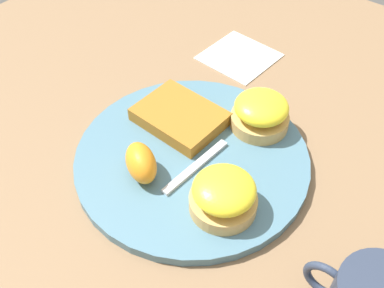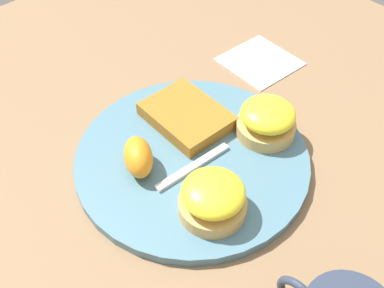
{
  "view_description": "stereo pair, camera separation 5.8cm",
  "coord_description": "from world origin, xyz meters",
  "px_view_note": "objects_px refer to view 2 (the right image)",
  "views": [
    {
      "loc": [
        -0.24,
        0.31,
        0.45
      ],
      "look_at": [
        0.0,
        0.0,
        0.03
      ],
      "focal_mm": 42.0,
      "sensor_mm": 36.0,
      "label": 1
    },
    {
      "loc": [
        -0.28,
        0.27,
        0.45
      ],
      "look_at": [
        0.0,
        0.0,
        0.03
      ],
      "focal_mm": 42.0,
      "sensor_mm": 36.0,
      "label": 2
    }
  ],
  "objects_px": {
    "sandwich_benedict_right": "(267,120)",
    "fork": "(231,143)",
    "orange_wedge": "(138,157)",
    "sandwich_benedict_left": "(213,198)",
    "hashbrown_patty": "(187,116)"
  },
  "relations": [
    {
      "from": "hashbrown_patty",
      "to": "sandwich_benedict_left",
      "type": "bearing_deg",
      "value": 147.81
    },
    {
      "from": "orange_wedge",
      "to": "fork",
      "type": "relative_size",
      "value": 0.28
    },
    {
      "from": "sandwich_benedict_left",
      "to": "fork",
      "type": "distance_m",
      "value": 0.11
    },
    {
      "from": "sandwich_benedict_left",
      "to": "orange_wedge",
      "type": "relative_size",
      "value": 1.34
    },
    {
      "from": "orange_wedge",
      "to": "fork",
      "type": "xyz_separation_m",
      "value": [
        -0.05,
        -0.12,
        -0.02
      ]
    },
    {
      "from": "hashbrown_patty",
      "to": "fork",
      "type": "height_order",
      "value": "hashbrown_patty"
    },
    {
      "from": "sandwich_benedict_left",
      "to": "orange_wedge",
      "type": "bearing_deg",
      "value": 10.67
    },
    {
      "from": "sandwich_benedict_right",
      "to": "hashbrown_patty",
      "type": "height_order",
      "value": "sandwich_benedict_right"
    },
    {
      "from": "sandwich_benedict_left",
      "to": "hashbrown_patty",
      "type": "xyz_separation_m",
      "value": [
        0.13,
        -0.08,
        -0.01
      ]
    },
    {
      "from": "sandwich_benedict_right",
      "to": "orange_wedge",
      "type": "height_order",
      "value": "sandwich_benedict_right"
    },
    {
      "from": "hashbrown_patty",
      "to": "fork",
      "type": "distance_m",
      "value": 0.08
    },
    {
      "from": "sandwich_benedict_left",
      "to": "sandwich_benedict_right",
      "type": "height_order",
      "value": "same"
    },
    {
      "from": "sandwich_benedict_left",
      "to": "hashbrown_patty",
      "type": "bearing_deg",
      "value": -32.19
    },
    {
      "from": "sandwich_benedict_right",
      "to": "fork",
      "type": "bearing_deg",
      "value": 70.81
    },
    {
      "from": "orange_wedge",
      "to": "sandwich_benedict_right",
      "type": "bearing_deg",
      "value": -112.69
    }
  ]
}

